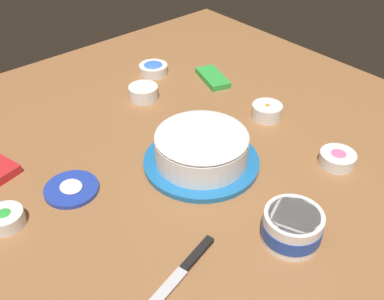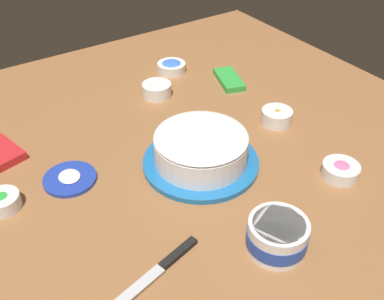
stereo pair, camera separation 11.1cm
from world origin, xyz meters
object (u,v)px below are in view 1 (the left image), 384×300
(frosted_cake, at_px, (202,149))
(sprinkle_bowl_blue, at_px, (153,68))
(candy_box_upper, at_px, (213,78))
(frosting_tub_lid, at_px, (71,189))
(sprinkle_bowl_green, at_px, (6,218))
(frosting_tub, at_px, (292,226))
(sprinkle_bowl_rainbow, at_px, (143,92))
(spreading_knife, at_px, (183,270))
(sprinkle_bowl_pink, at_px, (337,158))
(sprinkle_bowl_orange, at_px, (267,111))

(frosted_cake, height_order, sprinkle_bowl_blue, frosted_cake)
(sprinkle_bowl_blue, xyz_separation_m, candy_box_upper, (-0.17, -0.12, -0.01))
(frosting_tub_lid, height_order, sprinkle_bowl_green, sprinkle_bowl_green)
(frosting_tub, bearing_deg, sprinkle_bowl_blue, -16.37)
(sprinkle_bowl_rainbow, xyz_separation_m, candy_box_upper, (-0.05, -0.24, -0.01))
(sprinkle_bowl_rainbow, bearing_deg, spreading_knife, 150.58)
(sprinkle_bowl_blue, height_order, candy_box_upper, sprinkle_bowl_blue)
(sprinkle_bowl_pink, bearing_deg, sprinkle_bowl_orange, -6.34)
(sprinkle_bowl_rainbow, height_order, sprinkle_bowl_green, sprinkle_bowl_rainbow)
(frosting_tub, distance_m, candy_box_upper, 0.70)
(frosted_cake, height_order, sprinkle_bowl_orange, frosted_cake)
(spreading_knife, xyz_separation_m, sprinkle_bowl_orange, (0.26, -0.53, 0.02))
(frosting_tub, xyz_separation_m, sprinkle_bowl_orange, (0.34, -0.31, -0.01))
(sprinkle_bowl_pink, relative_size, sprinkle_bowl_blue, 0.94)
(sprinkle_bowl_blue, distance_m, candy_box_upper, 0.20)
(sprinkle_bowl_green, xyz_separation_m, sprinkle_bowl_blue, (0.35, -0.65, -0.00))
(frosting_tub, distance_m, sprinkle_bowl_pink, 0.29)
(frosting_tub_lid, distance_m, sprinkle_bowl_rainbow, 0.44)
(sprinkle_bowl_blue, bearing_deg, frosted_cake, 156.69)
(frosted_cake, relative_size, frosting_tub_lid, 2.28)
(spreading_knife, bearing_deg, frosting_tub_lid, 8.06)
(sprinkle_bowl_green, bearing_deg, spreading_knife, -148.94)
(frosting_tub, bearing_deg, frosting_tub_lid, 32.28)
(frosting_tub, bearing_deg, candy_box_upper, -29.66)
(frosting_tub, xyz_separation_m, spreading_knife, (0.08, 0.22, -0.03))
(spreading_knife, bearing_deg, sprinkle_bowl_rainbow, -29.42)
(sprinkle_bowl_rainbow, bearing_deg, candy_box_upper, -102.72)
(sprinkle_bowl_rainbow, distance_m, candy_box_upper, 0.25)
(frosting_tub, bearing_deg, sprinkle_bowl_orange, -42.45)
(sprinkle_bowl_rainbow, bearing_deg, frosted_cake, 167.44)
(frosting_tub, relative_size, sprinkle_bowl_pink, 1.38)
(frosted_cake, xyz_separation_m, sprinkle_bowl_orange, (0.04, -0.29, -0.02))
(frosting_tub_lid, xyz_separation_m, sprinkle_bowl_rainbow, (0.23, -0.38, 0.02))
(spreading_knife, xyz_separation_m, sprinkle_bowl_pink, (0.00, -0.50, 0.01))
(frosted_cake, bearing_deg, frosting_tub_lid, 67.30)
(sprinkle_bowl_green, bearing_deg, frosting_tub, -134.72)
(frosting_tub_lid, height_order, sprinkle_bowl_blue, sprinkle_bowl_blue)
(frosting_tub, xyz_separation_m, candy_box_upper, (0.61, -0.34, -0.03))
(spreading_knife, xyz_separation_m, candy_box_upper, (0.52, -0.57, 0.00))
(sprinkle_bowl_blue, bearing_deg, frosting_tub_lid, 124.59)
(frosting_tub_lid, distance_m, sprinkle_bowl_blue, 0.60)
(frosted_cake, distance_m, frosting_tub, 0.31)
(sprinkle_bowl_blue, bearing_deg, sprinkle_bowl_pink, -175.42)
(frosted_cake, height_order, frosting_tub_lid, frosted_cake)
(frosting_tub_lid, height_order, spreading_knife, frosting_tub_lid)
(frosting_tub, xyz_separation_m, sprinkle_bowl_blue, (0.77, -0.23, -0.02))
(frosting_tub_lid, relative_size, candy_box_upper, 0.88)
(sprinkle_bowl_green, bearing_deg, frosting_tub_lid, -88.05)
(sprinkle_bowl_pink, bearing_deg, spreading_knife, 90.04)
(sprinkle_bowl_pink, distance_m, sprinkle_bowl_blue, 0.69)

